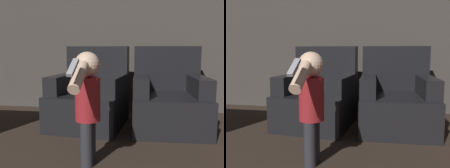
# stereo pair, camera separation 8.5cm
# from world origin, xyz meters

# --- Properties ---
(wall_back) EXTENTS (8.40, 0.05, 2.60)m
(wall_back) POSITION_xyz_m (0.00, 4.50, 1.30)
(wall_back) COLOR #423D38
(wall_back) RESTS_ON ground_plane
(armchair_left) EXTENTS (0.86, 0.94, 0.92)m
(armchair_left) POSITION_xyz_m (-0.27, 3.70, 0.31)
(armchair_left) COLOR black
(armchair_left) RESTS_ON ground_plane
(armchair_right) EXTENTS (0.81, 0.90, 0.92)m
(armchair_right) POSITION_xyz_m (0.62, 3.70, 0.31)
(armchair_right) COLOR black
(armchair_right) RESTS_ON ground_plane
(person_toddler) EXTENTS (0.19, 0.59, 0.86)m
(person_toddler) POSITION_xyz_m (-0.06, 2.66, 0.51)
(person_toddler) COLOR #28282D
(person_toddler) RESTS_ON ground_plane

